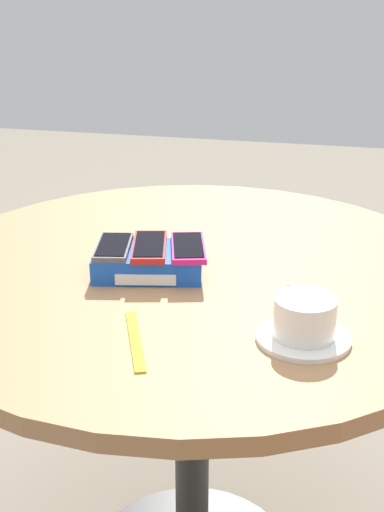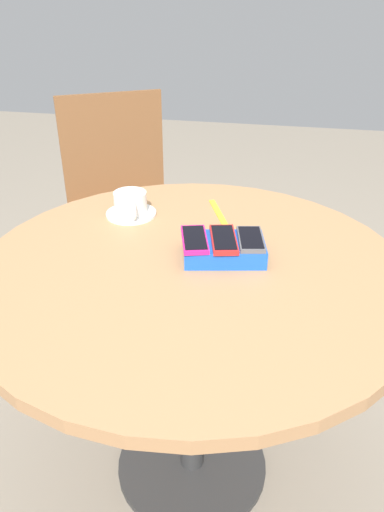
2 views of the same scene
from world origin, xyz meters
name	(u,v)px [view 2 (image 2 of 2)]	position (x,y,z in m)	size (l,w,h in m)	color
ground_plane	(192,465)	(0.00, 0.00, 0.00)	(8.00, 8.00, 0.00)	gray
round_table	(192,304)	(0.00, 0.00, 0.60)	(1.02, 1.02, 0.72)	#2D2D2D
phone_box	(224,249)	(-0.07, -0.04, 0.74)	(0.21, 0.16, 0.04)	blue
phone_gray	(251,239)	(-0.13, -0.06, 0.77)	(0.08, 0.13, 0.01)	#515156
phone_red	(224,239)	(-0.07, -0.04, 0.77)	(0.09, 0.15, 0.01)	red
phone_magenta	(196,239)	(0.00, -0.03, 0.77)	(0.09, 0.15, 0.01)	#D11975
saucer	(131,214)	(0.22, -0.23, 0.72)	(0.14, 0.14, 0.01)	white
coffee_cup	(131,202)	(0.22, -0.23, 0.76)	(0.09, 0.12, 0.06)	white
lanyard_strap	(218,213)	(-0.02, -0.29, 0.72)	(0.18, 0.02, 0.00)	yellow
chair_near_window	(123,207)	(0.46, -0.82, 0.46)	(0.61, 0.61, 0.90)	brown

